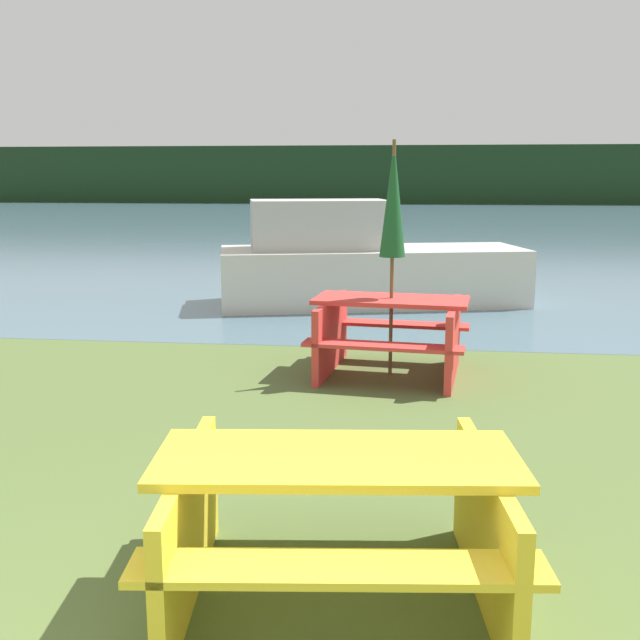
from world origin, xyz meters
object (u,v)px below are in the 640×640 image
(picnic_table_red, at_px, (391,330))
(boat, at_px, (361,265))
(umbrella_darkgreen, at_px, (393,201))
(picnic_table_yellow, at_px, (337,511))

(picnic_table_red, xyz_separation_m, boat, (-0.57, 4.21, 0.15))
(umbrella_darkgreen, bearing_deg, picnic_table_red, 82.87)
(picnic_table_red, bearing_deg, boat, 97.76)
(picnic_table_red, bearing_deg, picnic_table_yellow, -92.03)
(picnic_table_red, xyz_separation_m, umbrella_darkgreen, (-0.00, -0.00, 1.30))
(umbrella_darkgreen, bearing_deg, picnic_table_yellow, -92.03)
(picnic_table_yellow, height_order, picnic_table_red, picnic_table_red)
(boat, bearing_deg, picnic_table_red, -95.83)
(picnic_table_yellow, xyz_separation_m, umbrella_darkgreen, (0.15, 4.19, 1.31))
(picnic_table_red, distance_m, umbrella_darkgreen, 1.30)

